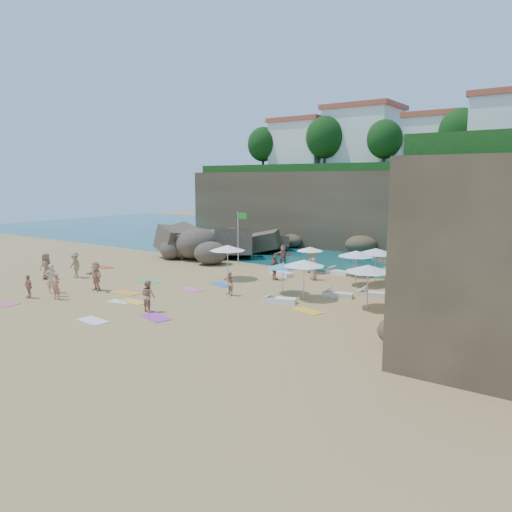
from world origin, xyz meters
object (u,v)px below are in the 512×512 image
Objects in this scene: person_stand_0 at (56,285)px; person_stand_4 at (313,269)px; parasol_0 at (310,249)px; person_stand_6 at (51,278)px; person_stand_5 at (283,255)px; parasol_2 at (353,254)px; rock_outcrop at (200,259)px; person_stand_1 at (148,296)px; flag_pole at (239,231)px; parasol_1 at (386,258)px; person_stand_2 at (311,262)px; lounger_0 at (338,272)px; person_stand_3 at (275,268)px.

person_stand_0 is 0.94× the size of person_stand_4.
parasol_0 reaches higher than person_stand_6.
parasol_2 is at bearing -34.20° from person_stand_5.
rock_outcrop is at bearing -178.88° from parasol_2.
person_stand_4 is (3.09, 12.94, -0.08)m from person_stand_1.
flag_pole is 15.88m from person_stand_6.
person_stand_0 is at bearing -133.22° from person_stand_5.
parasol_1 is 1.32× the size of person_stand_0.
parasol_1 is at bearing -129.60° from person_stand_2.
lounger_0 is at bearing -95.90° from person_stand_1.
person_stand_6 is (-3.29, -15.41, -1.96)m from flag_pole.
lounger_0 is 2.22m from person_stand_2.
flag_pole is at bearing -176.94° from person_stand_5.
rock_outcrop is 17.94m from parasol_1.
person_stand_1 is 1.00× the size of person_stand_5.
parasol_1 reaches higher than person_stand_5.
person_stand_3 is (-4.03, -4.52, -0.81)m from parasol_2.
parasol_0 is 6.32m from parasol_1.
rock_outcrop is 4.96× the size of person_stand_0.
person_stand_3 is 0.95× the size of person_stand_6.
lounger_0 is 20.07m from person_stand_0.
person_stand_6 is at bearing -116.42° from lounger_0.
rock_outcrop is at bearing -168.47° from lounger_0.
parasol_0 reaches higher than person_stand_5.
person_stand_0 is at bearing -133.34° from parasol_1.
parasol_2 is 1.12× the size of person_stand_5.
person_stand_1 reaches higher than person_stand_0.
person_stand_0 is 0.86× the size of person_stand_5.
parasol_1 reaches higher than lounger_0.
rock_outcrop is at bearing 162.21° from person_stand_5.
person_stand_2 is at bearing -10.75° from person_stand_3.
person_stand_2 is at bearing -89.05° from person_stand_1.
person_stand_3 is (-2.74, -4.65, 0.75)m from lounger_0.
parasol_2 reaches higher than person_stand_0.
flag_pole is at bearing -146.46° from person_stand_4.
person_stand_3 is 14.98m from person_stand_6.
parasol_1 is at bearing -62.65° from person_stand_3.
person_stand_0 is 0.80× the size of person_stand_6.
person_stand_5 is 18.42m from person_stand_6.
person_stand_5 reaches higher than person_stand_4.
parasol_1 is (6.30, -0.47, -0.11)m from parasol_0.
person_stand_5 reaches higher than person_stand_2.
parasol_0 is 1.12× the size of lounger_0.
person_stand_5 is at bearing -178.62° from lounger_0.
flag_pole is 8.77m from person_stand_4.
person_stand_5 is at bearing 158.22° from parasol_0.
person_stand_3 reaches higher than person_stand_2.
parasol_1 is 6.22m from person_stand_2.
flag_pole is 2.29× the size of parasol_1.
parasol_0 is at bearing 172.38° from person_stand_6.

